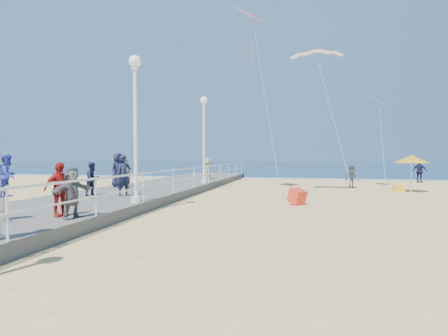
% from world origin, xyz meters
% --- Properties ---
extents(ground, '(160.00, 160.00, 0.00)m').
position_xyz_m(ground, '(0.00, 0.00, 0.00)').
color(ground, '#E9C47A').
rests_on(ground, ground).
extents(ocean, '(160.00, 90.00, 0.05)m').
position_xyz_m(ocean, '(0.00, 65.00, 0.01)').
color(ocean, '#0D2B4E').
rests_on(ocean, ground).
extents(surf_line, '(160.00, 1.20, 0.04)m').
position_xyz_m(surf_line, '(0.00, 20.50, 0.03)').
color(surf_line, silver).
rests_on(surf_line, ground).
extents(boardwalk, '(5.00, 44.00, 0.40)m').
position_xyz_m(boardwalk, '(-7.50, 0.00, 0.20)').
color(boardwalk, slate).
rests_on(boardwalk, ground).
extents(railing, '(0.05, 42.00, 0.55)m').
position_xyz_m(railing, '(-5.05, 0.00, 1.25)').
color(railing, white).
rests_on(railing, boardwalk).
extents(lamp_post_mid, '(0.44, 0.44, 5.32)m').
position_xyz_m(lamp_post_mid, '(-5.35, 0.00, 3.66)').
color(lamp_post_mid, white).
rests_on(lamp_post_mid, boardwalk).
extents(lamp_post_far, '(0.44, 0.44, 5.32)m').
position_xyz_m(lamp_post_far, '(-5.35, 9.00, 3.66)').
color(lamp_post_far, white).
rests_on(lamp_post_far, boardwalk).
extents(toddler_held, '(0.42, 0.49, 0.87)m').
position_xyz_m(toddler_held, '(-5.25, -5.76, 1.68)').
color(toddler_held, '#323DBC').
rests_on(toddler_held, boardwalk).
extents(spectator_0, '(0.68, 0.75, 1.72)m').
position_xyz_m(spectator_0, '(-6.77, 1.71, 1.26)').
color(spectator_0, '#181D35').
rests_on(spectator_0, boardwalk).
extents(spectator_3, '(0.64, 0.96, 1.52)m').
position_xyz_m(spectator_3, '(-6.01, -3.27, 1.16)').
color(spectator_3, red).
rests_on(spectator_3, boardwalk).
extents(spectator_4, '(0.86, 1.05, 1.86)m').
position_xyz_m(spectator_4, '(-9.18, 5.45, 1.33)').
color(spectator_4, '#191B38').
rests_on(spectator_4, boardwalk).
extents(spectator_5, '(0.78, 1.38, 1.42)m').
position_xyz_m(spectator_5, '(-5.48, -3.46, 1.11)').
color(spectator_5, '#5B5C61').
rests_on(spectator_5, boardwalk).
extents(spectator_6, '(0.50, 0.65, 1.59)m').
position_xyz_m(spectator_6, '(-8.23, 4.66, 1.19)').
color(spectator_6, gray).
rests_on(spectator_6, boardwalk).
extents(spectator_7, '(0.72, 0.81, 1.41)m').
position_xyz_m(spectator_7, '(-8.13, 1.53, 1.10)').
color(spectator_7, '#191D37').
rests_on(spectator_7, boardwalk).
extents(beach_walker_a, '(1.07, 0.86, 1.45)m').
position_xyz_m(beach_walker_a, '(3.71, 12.16, 0.73)').
color(beach_walker_a, '#58595D').
rests_on(beach_walker_a, ground).
extents(beach_walker_b, '(1.07, 1.02, 1.79)m').
position_xyz_m(beach_walker_b, '(9.51, 18.18, 0.89)').
color(beach_walker_b, '#1D1B3D').
rests_on(beach_walker_b, ground).
extents(beach_walker_c, '(0.80, 1.05, 1.92)m').
position_xyz_m(beach_walker_c, '(-6.20, 12.82, 0.96)').
color(beach_walker_c, '#99936A').
rests_on(beach_walker_c, ground).
extents(box_kite, '(0.89, 0.89, 0.74)m').
position_xyz_m(box_kite, '(0.38, 3.41, 0.30)').
color(box_kite, red).
rests_on(box_kite, ground).
extents(beach_umbrella, '(1.90, 1.90, 2.14)m').
position_xyz_m(beach_umbrella, '(6.64, 10.02, 1.91)').
color(beach_umbrella, white).
rests_on(beach_umbrella, ground).
extents(beach_chair_left, '(0.55, 0.55, 0.40)m').
position_xyz_m(beach_chair_left, '(5.98, 9.97, 0.20)').
color(beach_chair_left, yellow).
rests_on(beach_chair_left, ground).
extents(kite_parafoil, '(2.84, 0.94, 0.65)m').
position_xyz_m(kite_parafoil, '(1.28, 7.98, 7.74)').
color(kite_parafoil, '#E2451A').
extents(kite_diamond_green, '(1.29, 1.45, 0.81)m').
position_xyz_m(kite_diamond_green, '(5.40, 12.87, 5.67)').
color(kite_diamond_green, '#22A273').
extents(kite_diamond_redwhite, '(1.84, 1.96, 0.85)m').
position_xyz_m(kite_diamond_redwhite, '(-2.27, 8.19, 10.00)').
color(kite_diamond_redwhite, '#E21A4F').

